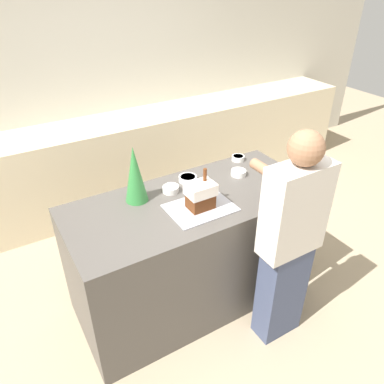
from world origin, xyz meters
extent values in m
plane|color=tan|center=(0.00, 0.00, 0.00)|extent=(12.00, 12.00, 0.00)
cube|color=beige|center=(0.00, 1.99, 1.30)|extent=(8.00, 0.05, 2.60)
cube|color=beige|center=(0.00, 1.66, 0.47)|extent=(6.00, 0.60, 0.95)
cube|color=#514C47|center=(0.00, 0.00, 0.47)|extent=(1.79, 0.79, 0.93)
cube|color=#B2B2BC|center=(-0.02, -0.12, 0.94)|extent=(0.44, 0.32, 0.01)
cube|color=#5B2D14|center=(-0.02, -0.12, 0.99)|extent=(0.17, 0.13, 0.10)
cube|color=white|center=(-0.02, -0.12, 1.08)|extent=(0.19, 0.14, 0.08)
cylinder|color=#5B2D14|center=(0.03, -0.10, 1.17)|extent=(0.02, 0.02, 0.09)
cone|color=#33843D|center=(-0.34, 0.19, 1.14)|extent=(0.16, 0.16, 0.40)
cylinder|color=silver|center=(0.10, 0.24, 0.95)|extent=(0.14, 0.14, 0.04)
cylinder|color=#4770DB|center=(0.10, 0.24, 0.97)|extent=(0.11, 0.11, 0.01)
cylinder|color=white|center=(0.48, 0.11, 0.96)|extent=(0.12, 0.12, 0.04)
cylinder|color=orange|center=(0.48, 0.11, 0.97)|extent=(0.10, 0.10, 0.01)
cylinder|color=white|center=(0.63, 0.32, 0.95)|extent=(0.10, 0.10, 0.04)
cylinder|color=white|center=(0.63, 0.32, 0.97)|extent=(0.08, 0.08, 0.01)
cylinder|color=white|center=(-0.09, 0.17, 0.96)|extent=(0.12, 0.12, 0.05)
cylinder|color=green|center=(-0.09, 0.17, 0.97)|extent=(0.10, 0.10, 0.01)
cube|color=#424C6B|center=(0.36, -0.60, 0.38)|extent=(0.32, 0.18, 0.77)
cube|color=silver|center=(0.36, -0.60, 1.07)|extent=(0.42, 0.19, 0.61)
sphere|color=#996B4C|center=(0.36, -0.60, 1.48)|extent=(0.21, 0.21, 0.21)
cylinder|color=#996B4C|center=(0.36, -0.39, 1.20)|extent=(0.07, 0.42, 0.07)
camera|label=1|loc=(-1.12, -1.88, 2.34)|focal=35.00mm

